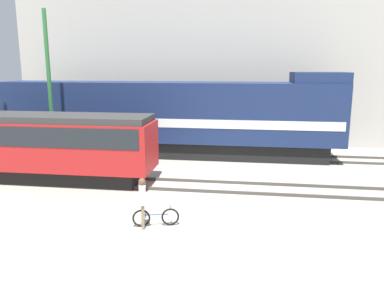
% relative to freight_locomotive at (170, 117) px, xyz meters
% --- Properties ---
extents(ground_plane, '(120.00, 120.00, 0.00)m').
position_rel_freight_locomotive_xyz_m(ground_plane, '(3.33, -5.39, -2.37)').
color(ground_plane, '#9E998C').
extents(track_near, '(60.00, 1.50, 0.14)m').
position_rel_freight_locomotive_xyz_m(track_near, '(3.33, -6.15, -2.30)').
color(track_near, '#47423D').
rests_on(track_near, ground).
extents(track_far, '(60.00, 1.51, 0.14)m').
position_rel_freight_locomotive_xyz_m(track_far, '(3.33, 0.00, -2.30)').
color(track_far, '#47423D').
rests_on(track_far, ground).
extents(building_backdrop, '(30.75, 6.00, 14.97)m').
position_rel_freight_locomotive_xyz_m(building_backdrop, '(3.33, 6.89, 5.11)').
color(building_backdrop, '#B7B2A8').
rests_on(building_backdrop, ground).
extents(freight_locomotive, '(20.69, 3.04, 5.11)m').
position_rel_freight_locomotive_xyz_m(freight_locomotive, '(0.00, 0.00, 0.00)').
color(freight_locomotive, black).
rests_on(freight_locomotive, ground).
extents(streetcar, '(11.95, 2.54, 3.21)m').
position_rel_freight_locomotive_xyz_m(streetcar, '(-5.54, -6.15, -0.53)').
color(streetcar, black).
rests_on(streetcar, ground).
extents(bicycle, '(1.57, 0.58, 0.68)m').
position_rel_freight_locomotive_xyz_m(bicycle, '(1.67, -10.60, -2.06)').
color(bicycle, black).
rests_on(bicycle, ground).
extents(person, '(0.31, 0.40, 1.78)m').
position_rel_freight_locomotive_xyz_m(person, '(1.28, -10.86, -1.29)').
color(person, '#8C7A5B').
rests_on(person, ground).
extents(utility_pole_center, '(0.22, 0.22, 8.42)m').
position_rel_freight_locomotive_xyz_m(utility_pole_center, '(-6.04, -3.08, 1.84)').
color(utility_pole_center, '#2D7238').
rests_on(utility_pole_center, ground).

